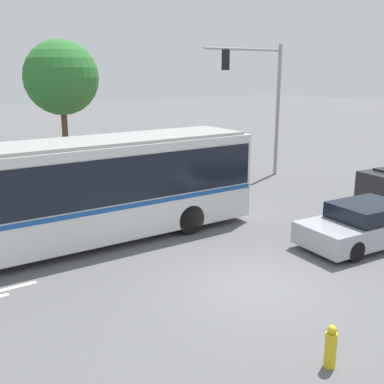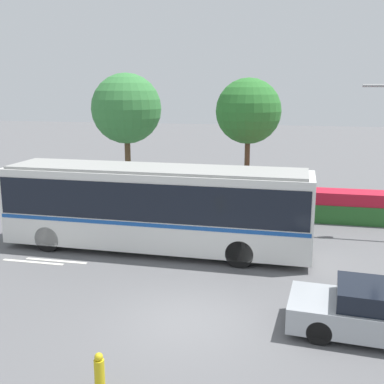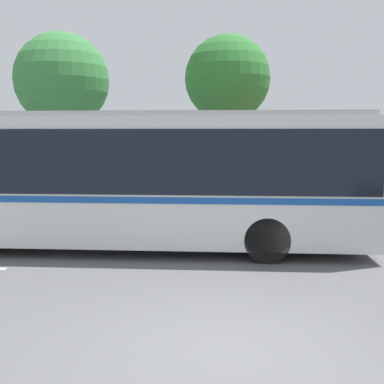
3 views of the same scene
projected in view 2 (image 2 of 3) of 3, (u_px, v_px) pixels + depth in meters
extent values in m
plane|color=#5B5B5E|center=(187.00, 320.00, 12.89)|extent=(140.00, 140.00, 0.00)
cube|color=silver|center=(155.00, 207.00, 18.12)|extent=(11.84, 2.59, 2.93)
cube|color=black|center=(155.00, 195.00, 18.02)|extent=(11.61, 2.63, 1.41)
cube|color=#194C9E|center=(155.00, 216.00, 18.19)|extent=(11.73, 2.62, 0.14)
cube|color=black|center=(17.00, 191.00, 19.35)|extent=(0.08, 2.09, 1.64)
cube|color=#959592|center=(155.00, 168.00, 17.79)|extent=(11.37, 2.39, 0.10)
cylinder|color=black|center=(48.00, 239.00, 18.24)|extent=(1.00, 0.31, 1.00)
cylinder|color=black|center=(74.00, 223.00, 20.29)|extent=(1.00, 0.31, 1.00)
cylinder|color=black|center=(240.00, 253.00, 16.60)|extent=(1.00, 0.31, 1.00)
cylinder|color=black|center=(247.00, 235.00, 18.65)|extent=(1.00, 0.31, 1.00)
cube|color=#9EA3A8|center=(375.00, 317.00, 11.99)|extent=(4.46, 2.24, 0.67)
cube|color=black|center=(382.00, 296.00, 11.83)|extent=(2.29, 1.84, 0.49)
cylinder|color=black|center=(319.00, 332.00, 11.63)|extent=(0.64, 0.27, 0.63)
cylinder|color=black|center=(321.00, 303.00, 13.20)|extent=(0.64, 0.27, 0.63)
cube|color=#286028|center=(318.00, 211.00, 22.59)|extent=(8.81, 1.41, 0.88)
cube|color=#B7192D|center=(319.00, 196.00, 22.43)|extent=(8.64, 1.33, 0.58)
cylinder|color=brown|center=(128.00, 165.00, 27.54)|extent=(0.34, 0.34, 3.62)
sphere|color=#387F3D|center=(126.00, 108.00, 26.84)|extent=(3.99, 3.99, 3.99)
cylinder|color=brown|center=(247.00, 170.00, 25.45)|extent=(0.28, 0.28, 3.77)
sphere|color=#2D752D|center=(248.00, 111.00, 24.77)|extent=(3.45, 3.45, 3.45)
cylinder|color=gold|center=(100.00, 375.00, 9.83)|extent=(0.22, 0.22, 0.70)
sphere|color=gold|center=(99.00, 357.00, 9.74)|extent=(0.18, 0.18, 0.18)
cube|color=silver|center=(33.00, 262.00, 17.15)|extent=(2.40, 0.16, 0.01)
cube|color=silver|center=(56.00, 261.00, 17.28)|extent=(2.40, 0.16, 0.01)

